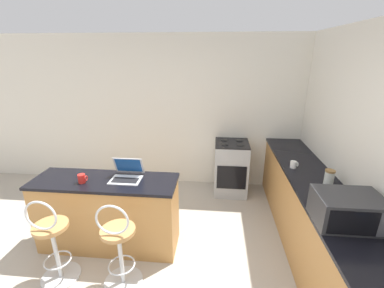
{
  "coord_description": "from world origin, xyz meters",
  "views": [
    {
      "loc": [
        0.79,
        -1.67,
        2.29
      ],
      "look_at": [
        0.44,
        1.94,
        1.0
      ],
      "focal_mm": 24.0,
      "sensor_mm": 36.0,
      "label": 1
    }
  ],
  "objects_px": {
    "bar_stool_near": "(53,242)",
    "microwave": "(348,210)",
    "mug_white": "(294,165)",
    "laptop": "(127,173)",
    "bar_stool_far": "(119,247)",
    "storage_jar": "(329,178)",
    "stove_range": "(231,168)",
    "mug_red": "(82,178)"
  },
  "relations": [
    {
      "from": "stove_range",
      "to": "mug_white",
      "type": "xyz_separation_m",
      "value": [
        0.73,
        -0.91,
        0.5
      ]
    },
    {
      "from": "mug_red",
      "to": "stove_range",
      "type": "bearing_deg",
      "value": 41.29
    },
    {
      "from": "storage_jar",
      "to": "bar_stool_far",
      "type": "bearing_deg",
      "value": -162.39
    },
    {
      "from": "laptop",
      "to": "stove_range",
      "type": "xyz_separation_m",
      "value": [
        1.29,
        1.39,
        -0.51
      ]
    },
    {
      "from": "laptop",
      "to": "mug_red",
      "type": "xyz_separation_m",
      "value": [
        -0.47,
        -0.16,
        -0.01
      ]
    },
    {
      "from": "stove_range",
      "to": "mug_white",
      "type": "distance_m",
      "value": 1.26
    },
    {
      "from": "laptop",
      "to": "mug_red",
      "type": "relative_size",
      "value": 3.47
    },
    {
      "from": "stove_range",
      "to": "mug_white",
      "type": "relative_size",
      "value": 9.6
    },
    {
      "from": "storage_jar",
      "to": "mug_white",
      "type": "height_order",
      "value": "storage_jar"
    },
    {
      "from": "microwave",
      "to": "storage_jar",
      "type": "distance_m",
      "value": 0.7
    },
    {
      "from": "laptop",
      "to": "storage_jar",
      "type": "relative_size",
      "value": 1.92
    },
    {
      "from": "microwave",
      "to": "stove_range",
      "type": "relative_size",
      "value": 0.58
    },
    {
      "from": "microwave",
      "to": "bar_stool_far",
      "type": "bearing_deg",
      "value": -179.97
    },
    {
      "from": "laptop",
      "to": "bar_stool_far",
      "type": "bearing_deg",
      "value": -81.6
    },
    {
      "from": "microwave",
      "to": "stove_range",
      "type": "xyz_separation_m",
      "value": [
        -0.86,
        2.03,
        -0.58
      ]
    },
    {
      "from": "bar_stool_near",
      "to": "storage_jar",
      "type": "relative_size",
      "value": 5.56
    },
    {
      "from": "microwave",
      "to": "stove_range",
      "type": "height_order",
      "value": "microwave"
    },
    {
      "from": "microwave",
      "to": "mug_red",
      "type": "relative_size",
      "value": 5.31
    },
    {
      "from": "bar_stool_near",
      "to": "storage_jar",
      "type": "distance_m",
      "value": 3.01
    },
    {
      "from": "mug_red",
      "to": "mug_white",
      "type": "height_order",
      "value": "mug_red"
    },
    {
      "from": "bar_stool_far",
      "to": "microwave",
      "type": "height_order",
      "value": "microwave"
    },
    {
      "from": "mug_white",
      "to": "stove_range",
      "type": "bearing_deg",
      "value": 128.71
    },
    {
      "from": "mug_white",
      "to": "mug_red",
      "type": "bearing_deg",
      "value": -165.58
    },
    {
      "from": "bar_stool_far",
      "to": "mug_red",
      "type": "distance_m",
      "value": 0.89
    },
    {
      "from": "bar_stool_near",
      "to": "microwave",
      "type": "bearing_deg",
      "value": 0.02
    },
    {
      "from": "mug_red",
      "to": "mug_white",
      "type": "xyz_separation_m",
      "value": [
        2.49,
        0.64,
        -0.01
      ]
    },
    {
      "from": "stove_range",
      "to": "bar_stool_near",
      "type": "bearing_deg",
      "value": -132.94
    },
    {
      "from": "laptop",
      "to": "mug_white",
      "type": "xyz_separation_m",
      "value": [
        2.02,
        0.48,
        -0.01
      ]
    },
    {
      "from": "laptop",
      "to": "stove_range",
      "type": "relative_size",
      "value": 0.38
    },
    {
      "from": "storage_jar",
      "to": "stove_range",
      "type": "bearing_deg",
      "value": 126.31
    },
    {
      "from": "bar_stool_near",
      "to": "storage_jar",
      "type": "xyz_separation_m",
      "value": [
        2.88,
        0.69,
        0.53
      ]
    },
    {
      "from": "bar_stool_far",
      "to": "mug_white",
      "type": "height_order",
      "value": "bar_stool_far"
    },
    {
      "from": "microwave",
      "to": "mug_red",
      "type": "bearing_deg",
      "value": 169.52
    },
    {
      "from": "bar_stool_far",
      "to": "stove_range",
      "type": "xyz_separation_m",
      "value": [
        1.2,
        2.03,
        -0.02
      ]
    },
    {
      "from": "bar_stool_near",
      "to": "mug_white",
      "type": "xyz_separation_m",
      "value": [
        2.62,
        1.13,
        0.48
      ]
    },
    {
      "from": "microwave",
      "to": "mug_red",
      "type": "distance_m",
      "value": 2.67
    },
    {
      "from": "bar_stool_near",
      "to": "mug_white",
      "type": "distance_m",
      "value": 2.89
    },
    {
      "from": "microwave",
      "to": "bar_stool_near",
      "type": "bearing_deg",
      "value": -179.98
    },
    {
      "from": "microwave",
      "to": "mug_white",
      "type": "relative_size",
      "value": 5.6
    },
    {
      "from": "mug_red",
      "to": "bar_stool_near",
      "type": "bearing_deg",
      "value": -105.05
    },
    {
      "from": "laptop",
      "to": "microwave",
      "type": "distance_m",
      "value": 2.25
    },
    {
      "from": "bar_stool_near",
      "to": "mug_white",
      "type": "bearing_deg",
      "value": 23.26
    }
  ]
}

